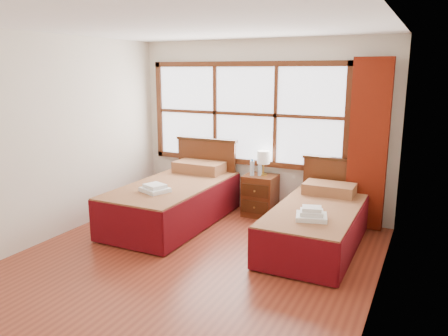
% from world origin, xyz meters
% --- Properties ---
extents(floor, '(4.50, 4.50, 0.00)m').
position_xyz_m(floor, '(0.00, 0.00, 0.00)').
color(floor, brown).
rests_on(floor, ground).
extents(ceiling, '(4.50, 4.50, 0.00)m').
position_xyz_m(ceiling, '(0.00, 0.00, 2.60)').
color(ceiling, white).
rests_on(ceiling, wall_back).
extents(wall_back, '(4.00, 0.00, 4.00)m').
position_xyz_m(wall_back, '(0.00, 2.25, 1.30)').
color(wall_back, silver).
rests_on(wall_back, floor).
extents(wall_left, '(0.00, 4.50, 4.50)m').
position_xyz_m(wall_left, '(-2.00, 0.00, 1.30)').
color(wall_left, silver).
rests_on(wall_left, floor).
extents(wall_right, '(0.00, 4.50, 4.50)m').
position_xyz_m(wall_right, '(2.00, 0.00, 1.30)').
color(wall_right, silver).
rests_on(wall_right, floor).
extents(window, '(3.16, 0.06, 1.56)m').
position_xyz_m(window, '(-0.25, 2.21, 1.50)').
color(window, white).
rests_on(window, wall_back).
extents(curtain, '(0.50, 0.16, 2.30)m').
position_xyz_m(curtain, '(1.60, 2.11, 1.17)').
color(curtain, maroon).
rests_on(curtain, wall_back).
extents(bed_left, '(1.12, 2.17, 1.09)m').
position_xyz_m(bed_left, '(-0.88, 1.20, 0.33)').
color(bed_left, '#361B0B').
rests_on(bed_left, floor).
extents(bed_right, '(0.99, 2.01, 0.96)m').
position_xyz_m(bed_right, '(1.17, 1.20, 0.29)').
color(bed_right, '#361B0B').
rests_on(bed_right, floor).
extents(nightstand, '(0.47, 0.46, 0.62)m').
position_xyz_m(nightstand, '(0.11, 1.99, 0.31)').
color(nightstand, '#532712').
rests_on(nightstand, floor).
extents(towels_left, '(0.42, 0.40, 0.10)m').
position_xyz_m(towels_left, '(-0.87, 0.68, 0.63)').
color(towels_left, white).
rests_on(towels_left, bed_left).
extents(towels_right, '(0.41, 0.38, 0.14)m').
position_xyz_m(towels_right, '(1.23, 0.72, 0.57)').
color(towels_right, white).
rests_on(towels_right, bed_right).
extents(lamp, '(0.19, 0.19, 0.37)m').
position_xyz_m(lamp, '(0.14, 2.03, 0.88)').
color(lamp, gold).
rests_on(lamp, nightstand).
extents(bottle_near, '(0.07, 0.07, 0.25)m').
position_xyz_m(bottle_near, '(0.00, 1.93, 0.74)').
color(bottle_near, silver).
rests_on(bottle_near, nightstand).
extents(bottle_far, '(0.06, 0.06, 0.23)m').
position_xyz_m(bottle_far, '(0.10, 1.98, 0.73)').
color(bottle_far, silver).
rests_on(bottle_far, nightstand).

